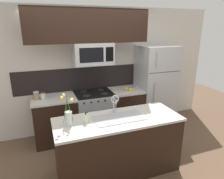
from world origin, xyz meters
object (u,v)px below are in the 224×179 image
(microwave, at_px, (93,54))
(refrigerator, at_px, (155,86))
(flower_vase, at_px, (69,117))
(storage_jar_tall, at_px, (36,96))
(sink_faucet, at_px, (115,101))
(banana_bunch, at_px, (129,89))
(dish_soap_bottle, at_px, (86,119))
(storage_jar_medium, at_px, (43,96))
(stove_range, at_px, (94,113))

(microwave, height_order, refrigerator, microwave)
(refrigerator, height_order, flower_vase, refrigerator)
(storage_jar_tall, xyz_separation_m, sink_faucet, (1.14, -1.08, 0.12))
(banana_bunch, bearing_deg, dish_soap_bottle, -136.04)
(microwave, distance_m, sink_faucet, 1.20)
(storage_jar_medium, bearing_deg, banana_bunch, -1.52)
(refrigerator, xyz_separation_m, storage_jar_tall, (-2.53, -0.00, 0.08))
(stove_range, xyz_separation_m, storage_jar_medium, (-0.98, -0.02, 0.52))
(storage_jar_tall, xyz_separation_m, dish_soap_bottle, (0.64, -1.25, -0.01))
(sink_faucet, relative_size, dish_soap_bottle, 1.85)
(sink_faucet, bearing_deg, flower_vase, -168.01)
(dish_soap_bottle, xyz_separation_m, flower_vase, (-0.23, 0.02, 0.06))
(microwave, distance_m, refrigerator, 1.65)
(storage_jar_tall, relative_size, sink_faucet, 0.51)
(microwave, height_order, storage_jar_medium, microwave)
(storage_jar_medium, bearing_deg, stove_range, 0.89)
(stove_range, xyz_separation_m, dish_soap_bottle, (-0.45, -1.23, 0.52))
(stove_range, relative_size, storage_jar_medium, 6.67)
(sink_faucet, bearing_deg, storage_jar_tall, 136.65)
(storage_jar_tall, relative_size, banana_bunch, 0.82)
(stove_range, xyz_separation_m, banana_bunch, (0.76, -0.06, 0.47))
(sink_faucet, bearing_deg, stove_range, 92.67)
(storage_jar_medium, bearing_deg, flower_vase, -76.13)
(stove_range, distance_m, banana_bunch, 0.90)
(storage_jar_medium, height_order, flower_vase, flower_vase)
(refrigerator, relative_size, dish_soap_bottle, 11.02)
(stove_range, relative_size, flower_vase, 2.04)
(sink_faucet, bearing_deg, banana_bunch, 54.38)
(storage_jar_medium, height_order, banana_bunch, storage_jar_medium)
(stove_range, bearing_deg, flower_vase, -119.33)
(microwave, distance_m, storage_jar_tall, 1.31)
(microwave, bearing_deg, storage_jar_tall, 178.04)
(sink_faucet, height_order, dish_soap_bottle, sink_faucet)
(storage_jar_medium, bearing_deg, sink_faucet, -45.44)
(refrigerator, relative_size, storage_jar_tall, 11.76)
(storage_jar_tall, relative_size, flower_vase, 0.34)
(stove_range, height_order, microwave, microwave)
(refrigerator, bearing_deg, banana_bunch, -173.15)
(refrigerator, relative_size, storage_jar_medium, 13.04)
(microwave, xyz_separation_m, refrigerator, (1.44, 0.04, -0.81))
(stove_range, distance_m, microwave, 1.25)
(microwave, distance_m, dish_soap_bottle, 1.48)
(stove_range, height_order, sink_faucet, sink_faucet)
(stove_range, height_order, storage_jar_tall, storage_jar_tall)
(stove_range, bearing_deg, sink_faucet, -87.33)
(dish_soap_bottle, bearing_deg, banana_bunch, 43.96)
(flower_vase, bearing_deg, dish_soap_bottle, -3.86)
(microwave, xyz_separation_m, storage_jar_tall, (-1.09, 0.04, -0.73))
(stove_range, bearing_deg, refrigerator, 0.79)
(storage_jar_medium, bearing_deg, refrigerator, 0.83)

